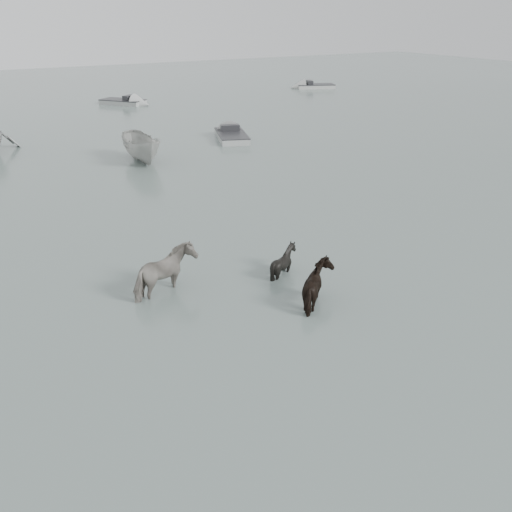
# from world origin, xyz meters

# --- Properties ---
(ground) EXTENTS (140.00, 140.00, 0.00)m
(ground) POSITION_xyz_m (0.00, 0.00, 0.00)
(ground) COLOR #505F58
(ground) RESTS_ON ground
(pony_pinto) EXTENTS (2.09, 1.54, 1.60)m
(pony_pinto) POSITION_xyz_m (-2.03, 2.49, 0.80)
(pony_pinto) COLOR black
(pony_pinto) RESTS_ON ground
(pony_dark) EXTENTS (1.55, 1.68, 1.39)m
(pony_dark) POSITION_xyz_m (1.27, -0.14, 0.70)
(pony_dark) COLOR black
(pony_dark) RESTS_ON ground
(pony_black) EXTENTS (1.30, 1.22, 1.20)m
(pony_black) POSITION_xyz_m (1.46, 1.92, 0.60)
(pony_black) COLOR black
(pony_black) RESTS_ON ground
(boat_small) EXTENTS (1.81, 4.14, 1.56)m
(boat_small) POSITION_xyz_m (2.49, 16.77, 0.78)
(boat_small) COLOR #A7A7A3
(boat_small) RESTS_ON ground
(skiff_port) EXTENTS (3.28, 5.48, 0.75)m
(skiff_port) POSITION_xyz_m (8.91, 19.17, 0.38)
(skiff_port) COLOR #9D9F9D
(skiff_port) RESTS_ON ground
(skiff_mid) EXTENTS (4.29, 4.95, 0.75)m
(skiff_mid) POSITION_xyz_m (7.58, 35.46, 0.38)
(skiff_mid) COLOR #9D9F9D
(skiff_mid) RESTS_ON ground
(skiff_star) EXTENTS (5.22, 3.37, 0.75)m
(skiff_star) POSITION_xyz_m (26.96, 35.76, 0.38)
(skiff_star) COLOR #B2B2AD
(skiff_star) RESTS_ON ground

